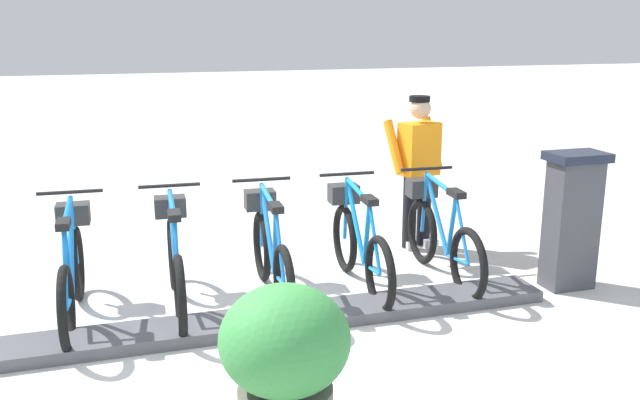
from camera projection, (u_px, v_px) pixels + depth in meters
ground_plane at (262, 327)px, 5.67m from camera, size 60.00×60.00×0.00m
dock_rail_base at (262, 322)px, 5.66m from camera, size 0.44×4.99×0.10m
payment_kiosk at (572, 218)px, 6.39m from camera, size 0.36×0.52×1.28m
bike_docked_0 at (440, 235)px, 6.68m from camera, size 1.72×0.54×1.02m
bike_docked_1 at (359, 243)px, 6.44m from camera, size 1.72×0.54×1.02m
bike_docked_2 at (270, 251)px, 6.20m from camera, size 1.72×0.54×1.02m
bike_docked_3 at (175, 260)px, 5.97m from camera, size 1.72×0.54×1.02m
bike_docked_4 at (72, 270)px, 5.73m from camera, size 1.72×0.54×1.02m
worker_near_rack at (418, 166)px, 7.47m from camera, size 0.51×0.68×1.66m
planter_bush at (285, 357)px, 4.00m from camera, size 0.76×0.76×0.97m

